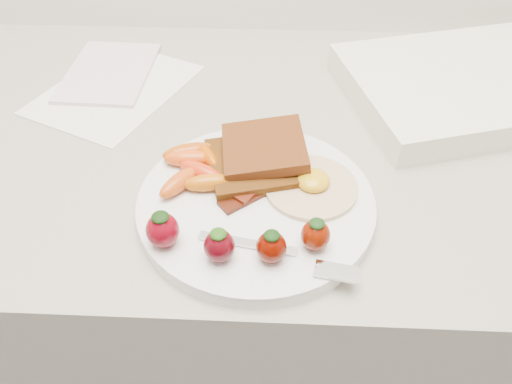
{
  "coord_description": "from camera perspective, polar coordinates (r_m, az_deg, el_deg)",
  "views": [
    {
      "loc": [
        0.03,
        1.15,
        1.32
      ],
      "look_at": [
        0.01,
        1.55,
        0.93
      ],
      "focal_mm": 35.0,
      "sensor_mm": 36.0,
      "label": 1
    }
  ],
  "objects": [
    {
      "name": "baby_carrots",
      "position": [
        0.59,
        -7.04,
        2.86
      ],
      "size": [
        0.1,
        0.11,
        0.02
      ],
      "color": "#E04E13",
      "rests_on": "plate"
    },
    {
      "name": "counter",
      "position": [
        1.03,
        -0.12,
        -13.35
      ],
      "size": [
        2.0,
        0.6,
        0.9
      ],
      "primitive_type": "cube",
      "color": "gray",
      "rests_on": "ground"
    },
    {
      "name": "notepad",
      "position": [
        0.84,
        -16.44,
        13.02
      ],
      "size": [
        0.13,
        0.19,
        0.01
      ],
      "primitive_type": "cube",
      "rotation": [
        0.0,
        0.0,
        -0.04
      ],
      "color": "silver",
      "rests_on": "paper_sheet"
    },
    {
      "name": "toast_lower",
      "position": [
        0.6,
        -0.39,
        3.19
      ],
      "size": [
        0.12,
        0.12,
        0.01
      ],
      "primitive_type": "cube",
      "rotation": [
        0.0,
        0.0,
        0.26
      ],
      "color": "black",
      "rests_on": "plate"
    },
    {
      "name": "fried_egg",
      "position": [
        0.58,
        6.37,
        0.79
      ],
      "size": [
        0.12,
        0.12,
        0.02
      ],
      "color": "silver",
      "rests_on": "plate"
    },
    {
      "name": "paper_sheet",
      "position": [
        0.8,
        -15.78,
        11.26
      ],
      "size": [
        0.26,
        0.29,
        0.0
      ],
      "primitive_type": "cube",
      "rotation": [
        0.0,
        0.0,
        -0.42
      ],
      "color": "white",
      "rests_on": "counter"
    },
    {
      "name": "strawberries",
      "position": [
        0.5,
        -2.55,
        -5.31
      ],
      "size": [
        0.19,
        0.05,
        0.04
      ],
      "color": "maroon",
      "rests_on": "plate"
    },
    {
      "name": "bacon_strips",
      "position": [
        0.57,
        0.64,
        0.69
      ],
      "size": [
        0.1,
        0.1,
        0.01
      ],
      "color": "black",
      "rests_on": "plate"
    },
    {
      "name": "fork",
      "position": [
        0.51,
        3.55,
        -7.28
      ],
      "size": [
        0.16,
        0.06,
        0.0
      ],
      "color": "silver",
      "rests_on": "plate"
    },
    {
      "name": "toast_upper",
      "position": [
        0.6,
        0.92,
        5.11
      ],
      "size": [
        0.11,
        0.11,
        0.02
      ],
      "primitive_type": "cube",
      "rotation": [
        0.0,
        -0.1,
        0.12
      ],
      "color": "#371403",
      "rests_on": "toast_lower"
    },
    {
      "name": "plate",
      "position": [
        0.57,
        0.0,
        -1.37
      ],
      "size": [
        0.27,
        0.27,
        0.02
      ],
      "primitive_type": "cylinder",
      "color": "white",
      "rests_on": "counter"
    },
    {
      "name": "appliance",
      "position": [
        0.81,
        22.49,
        11.17
      ],
      "size": [
        0.38,
        0.34,
        0.04
      ],
      "primitive_type": "cube",
      "rotation": [
        0.0,
        0.0,
        0.28
      ],
      "color": "white",
      "rests_on": "counter"
    }
  ]
}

